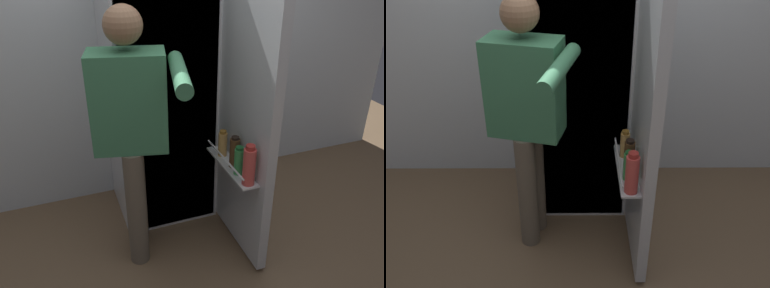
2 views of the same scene
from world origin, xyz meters
TOP-DOWN VIEW (x-y plane):
  - ground_plane at (0.00, 0.00)m, footprint 6.17×6.17m
  - kitchen_wall at (0.00, 0.89)m, footprint 4.40×0.10m
  - refrigerator at (0.03, 0.49)m, footprint 0.71×1.22m
  - person at (-0.28, 0.07)m, footprint 0.53×0.76m

SIDE VIEW (x-z plane):
  - ground_plane at x=0.00m, z-range 0.00..0.00m
  - refrigerator at x=0.03m, z-range 0.00..1.75m
  - person at x=-0.28m, z-range 0.15..1.71m
  - kitchen_wall at x=0.00m, z-range 0.00..2.46m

